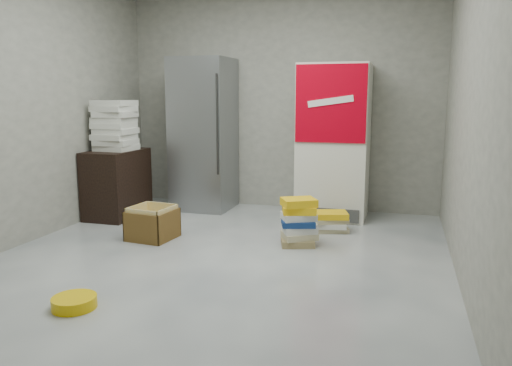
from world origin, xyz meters
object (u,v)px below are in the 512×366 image
Objects in this scene: coke_cooler at (334,142)px; phonebook_stack_main at (299,222)px; wood_shelf at (117,184)px; cardboard_box at (153,225)px; steel_fridge at (204,135)px.

phonebook_stack_main is (-0.15, -1.27, -0.67)m from coke_cooler.
wood_shelf reaches higher than cardboard_box.
coke_cooler reaches higher than cardboard_box.
coke_cooler is 2.32m from cardboard_box.
phonebook_stack_main is (1.50, -1.28, -0.72)m from steel_fridge.
steel_fridge is 1.69m from cardboard_box.
cardboard_box is (0.03, -1.48, -0.81)m from steel_fridge.
cardboard_box is (-1.47, -0.20, -0.09)m from phonebook_stack_main.
steel_fridge is 1.06× the size of coke_cooler.
steel_fridge is 1.65m from coke_cooler.
steel_fridge is at bearing 97.55° from cardboard_box.
cardboard_box is at bearing -88.77° from steel_fridge.
phonebook_stack_main is at bearing -96.69° from coke_cooler.
coke_cooler is 1.45m from phonebook_stack_main.
coke_cooler is 3.88× the size of phonebook_stack_main.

